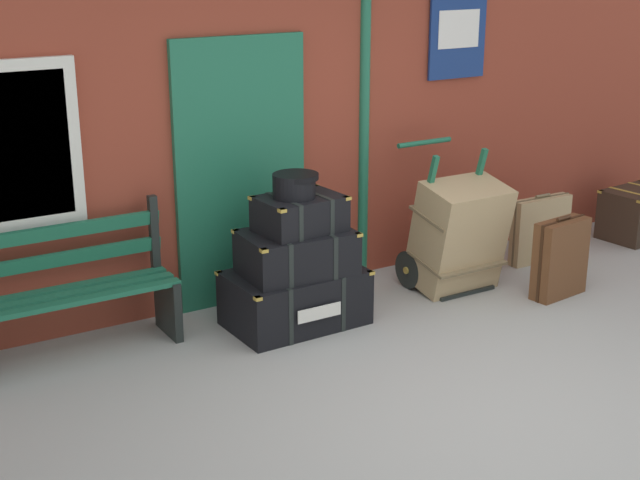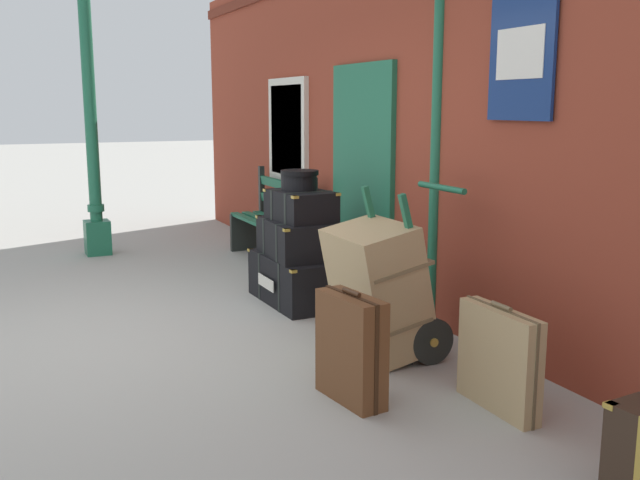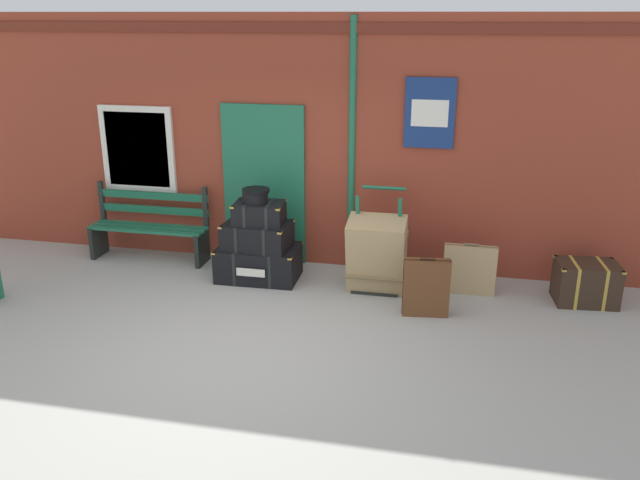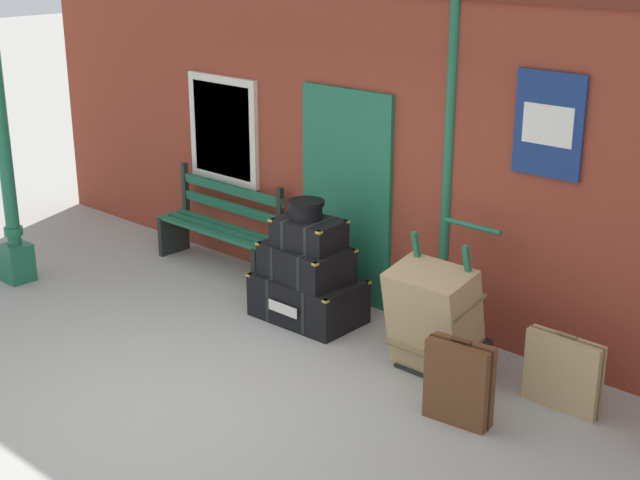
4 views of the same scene
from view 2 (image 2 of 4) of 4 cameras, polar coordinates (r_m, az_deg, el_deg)
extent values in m
plane|color=#A3A099|center=(5.67, -16.84, -7.54)|extent=(60.00, 60.00, 0.00)
cube|color=brown|center=(6.29, 6.72, 9.44)|extent=(10.40, 0.30, 3.20)
cube|color=#1E6647|center=(6.62, 3.35, 4.77)|extent=(1.10, 0.05, 2.10)
cube|color=#123D2A|center=(6.61, 3.25, 4.77)|extent=(0.06, 0.02, 2.10)
cube|color=silver|center=(8.18, -2.56, 8.71)|extent=(1.04, 0.06, 1.16)
cube|color=silver|center=(8.17, -2.68, 8.70)|extent=(0.88, 0.02, 1.00)
cylinder|color=#1E6647|center=(5.60, 9.29, 9.23)|extent=(0.09, 0.09, 3.14)
cube|color=navy|center=(4.85, 15.73, 14.10)|extent=(0.60, 0.02, 0.84)
cube|color=white|center=(4.84, 15.60, 14.12)|extent=(0.44, 0.01, 0.32)
cube|color=#1E6647|center=(8.81, -17.27, 0.19)|extent=(0.28, 0.28, 0.40)
cylinder|color=#1E6647|center=(8.68, -17.81, 9.82)|extent=(0.14, 0.14, 2.55)
cylinder|color=#1E6647|center=(8.76, -17.39, 2.44)|extent=(0.19, 0.19, 0.08)
cube|color=#1E6647|center=(7.91, -5.02, 1.33)|extent=(1.60, 0.09, 0.04)
cube|color=#1E6647|center=(7.96, -4.07, 1.40)|extent=(1.60, 0.09, 0.04)
cube|color=#1E6647|center=(8.01, -3.14, 1.47)|extent=(1.60, 0.09, 0.04)
cube|color=#1E6647|center=(8.00, -2.75, 2.91)|extent=(1.60, 0.05, 0.10)
cube|color=#1E6647|center=(7.97, -2.76, 4.33)|extent=(1.60, 0.05, 0.10)
cube|color=black|center=(8.70, -5.85, 0.66)|extent=(0.06, 0.40, 0.45)
cube|color=black|center=(8.69, -4.67, 4.04)|extent=(0.06, 0.06, 0.56)
cube|color=black|center=(7.30, -1.90, -1.21)|extent=(0.06, 0.40, 0.45)
cube|color=black|center=(7.30, -0.48, 2.81)|extent=(0.06, 0.06, 0.56)
cube|color=black|center=(6.39, -1.44, -3.08)|extent=(1.01, 0.66, 0.42)
cube|color=black|center=(6.59, -2.26, -2.66)|extent=(0.05, 0.65, 0.43)
cube|color=black|center=(6.19, -0.56, -3.52)|extent=(0.05, 0.65, 0.43)
cube|color=#B79338|center=(6.66, -5.53, -0.80)|extent=(0.05, 0.05, 0.02)
cube|color=#B79338|center=(5.80, -2.14, -2.50)|extent=(0.05, 0.05, 0.02)
cube|color=#B79338|center=(6.89, -0.87, -0.37)|extent=(0.05, 0.05, 0.02)
cube|color=#B79338|center=(6.06, 3.04, -1.92)|extent=(0.05, 0.05, 0.02)
cube|color=silver|center=(6.26, -4.33, -3.40)|extent=(0.36, 0.01, 0.10)
cube|color=black|center=(6.30, -1.67, 0.16)|extent=(0.83, 0.58, 0.32)
cube|color=black|center=(6.46, -2.23, 0.43)|extent=(0.07, 0.55, 0.33)
cube|color=black|center=(6.13, -1.09, -0.12)|extent=(0.07, 0.55, 0.33)
cube|color=#B79338|center=(6.55, -4.89, 1.85)|extent=(0.05, 0.05, 0.02)
cube|color=#B79338|center=(5.84, -2.69, 0.80)|extent=(0.05, 0.05, 0.02)
cube|color=#B79338|center=(6.71, -0.81, 2.10)|extent=(0.05, 0.05, 0.02)
cube|color=#B79338|center=(6.02, 1.81, 1.10)|extent=(0.05, 0.05, 0.02)
cube|color=black|center=(6.22, -1.52, 2.75)|extent=(0.63, 0.48, 0.26)
cube|color=black|center=(6.34, -2.08, 2.89)|extent=(0.07, 0.45, 0.27)
cube|color=black|center=(6.11, -0.94, 2.59)|extent=(0.07, 0.45, 0.27)
cube|color=#B79338|center=(6.37, -4.28, 3.97)|extent=(0.05, 0.05, 0.02)
cube|color=#B79338|center=(5.87, -2.01, 3.43)|extent=(0.05, 0.05, 0.02)
cube|color=#B79338|center=(6.55, -1.09, 4.18)|extent=(0.05, 0.05, 0.02)
cube|color=#B79338|center=(6.06, 1.38, 3.66)|extent=(0.05, 0.05, 0.02)
cylinder|color=black|center=(6.24, -1.69, 4.78)|extent=(0.31, 0.31, 0.17)
cylinder|color=black|center=(6.22, -1.63, 5.38)|extent=(0.33, 0.33, 0.04)
cube|color=black|center=(5.11, 4.37, -8.94)|extent=(0.56, 0.28, 0.03)
cube|color=#1E6647|center=(5.26, 5.02, -1.94)|extent=(0.04, 0.36, 1.17)
cube|color=#1E6647|center=(4.84, 7.98, -3.09)|extent=(0.04, 0.36, 1.17)
cylinder|color=#1E6647|center=(5.12, 9.63, 4.13)|extent=(0.54, 0.04, 0.04)
cylinder|color=black|center=(5.45, 5.12, -6.08)|extent=(0.04, 0.32, 0.32)
cylinder|color=#B79338|center=(5.45, 5.12, -6.08)|extent=(0.07, 0.06, 0.06)
cylinder|color=black|center=(4.94, 8.89, -7.97)|extent=(0.04, 0.32, 0.32)
cylinder|color=#B79338|center=(4.94, 8.89, -7.97)|extent=(0.07, 0.06, 0.06)
cube|color=tan|center=(4.98, 4.64, -3.92)|extent=(0.68, 0.61, 0.95)
cube|color=olive|center=(5.04, 4.61, -6.05)|extent=(0.70, 0.46, 0.11)
cube|color=olive|center=(4.94, 4.67, -1.74)|extent=(0.70, 0.46, 0.11)
cube|color=tan|center=(4.27, 14.03, -9.23)|extent=(0.62, 0.13, 0.59)
cylinder|color=brown|center=(4.17, 14.23, -5.12)|extent=(0.16, 0.03, 0.03)
cube|color=brown|center=(4.27, 14.03, -9.23)|extent=(0.63, 0.03, 0.61)
cube|color=brown|center=(4.26, 2.48, -8.61)|extent=(0.52, 0.24, 0.64)
cylinder|color=#3A2112|center=(4.16, 2.51, -4.18)|extent=(0.16, 0.05, 0.03)
cube|color=#351E10|center=(4.26, 2.48, -8.61)|extent=(0.52, 0.09, 0.65)
cube|color=#B79338|center=(3.37, 22.14, -12.10)|extent=(0.05, 0.05, 0.02)
camera|label=1|loc=(9.39, -45.36, 13.82)|focal=50.89mm
camera|label=3|loc=(6.06, -83.64, 15.39)|focal=36.69mm
camera|label=4|loc=(3.77, -116.33, 24.36)|focal=51.36mm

